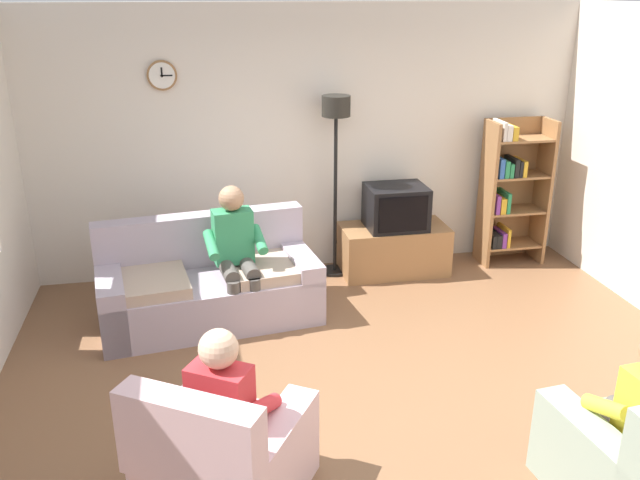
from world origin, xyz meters
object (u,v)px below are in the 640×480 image
(bookshelf, at_px, (510,189))
(armchair_near_bookshelf, at_px, (639,462))
(person_on_couch, at_px, (236,249))
(person_in_left_armchair, at_px, (230,404))
(couch, at_px, (209,287))
(tv, at_px, (396,207))
(armchair_near_window, at_px, (225,459))
(tv_stand, at_px, (393,249))
(floor_lamp, at_px, (336,137))
(person_in_right_armchair, at_px, (637,407))

(bookshelf, height_order, armchair_near_bookshelf, bookshelf)
(person_on_couch, distance_m, person_in_left_armchair, 2.17)
(couch, xyz_separation_m, tv, (1.94, 0.67, 0.41))
(bookshelf, bearing_deg, person_on_couch, -163.59)
(couch, xyz_separation_m, armchair_near_window, (-0.01, -2.34, -0.02))
(tv_stand, relative_size, floor_lamp, 0.59)
(tv, relative_size, person_in_left_armchair, 0.54)
(bookshelf, height_order, armchair_near_window, bookshelf)
(armchair_near_bookshelf, xyz_separation_m, person_in_right_armchair, (-0.01, 0.09, 0.32))
(couch, bearing_deg, armchair_near_window, -90.26)
(bookshelf, xyz_separation_m, armchair_near_window, (-3.24, -3.11, -0.52))
(couch, xyz_separation_m, floor_lamp, (1.33, 0.80, 1.14))
(tv_stand, height_order, floor_lamp, floor_lamp)
(person_in_left_armchair, bearing_deg, floor_lamp, 67.06)
(tv, xyz_separation_m, bookshelf, (1.29, 0.10, 0.08))
(person_on_couch, bearing_deg, person_in_right_armchair, -52.30)
(tv_stand, distance_m, floor_lamp, 1.35)
(couch, xyz_separation_m, tv_stand, (1.94, 0.70, -0.06))
(bookshelf, bearing_deg, couch, -166.61)
(couch, xyz_separation_m, person_in_right_armchair, (2.29, -2.75, 0.29))
(armchair_near_bookshelf, distance_m, person_on_couch, 3.44)
(bookshelf, bearing_deg, armchair_near_bookshelf, -104.51)
(tv, bearing_deg, tv_stand, 90.00)
(bookshelf, bearing_deg, person_in_left_armchair, -136.44)
(tv, bearing_deg, person_in_left_armchair, -122.93)
(couch, bearing_deg, tv, 19.10)
(bookshelf, xyz_separation_m, floor_lamp, (-1.90, 0.03, 0.64))
(tv_stand, xyz_separation_m, person_in_left_armchair, (-1.91, -2.97, 0.35))
(armchair_near_window, xyz_separation_m, armchair_near_bookshelf, (2.31, -0.49, 0.00))
(tv, distance_m, armchair_near_bookshelf, 3.56)
(couch, bearing_deg, person_in_right_armchair, -50.20)
(tv_stand, bearing_deg, person_on_couch, -154.52)
(armchair_near_window, height_order, armchair_near_bookshelf, same)
(armchair_near_window, distance_m, armchair_near_bookshelf, 2.36)
(person_in_left_armchair, bearing_deg, person_in_right_armchair, -12.02)
(person_on_couch, bearing_deg, tv, 24.80)
(tv, relative_size, armchair_near_window, 0.51)
(tv_stand, bearing_deg, person_in_right_armchair, -84.24)
(person_on_couch, bearing_deg, person_in_left_armchair, -95.62)
(person_on_couch, xyz_separation_m, person_in_left_armchair, (-0.21, -2.16, -0.09))
(couch, relative_size, bookshelf, 1.28)
(couch, distance_m, person_in_left_armchair, 2.29)
(tv_stand, distance_m, armchair_near_bookshelf, 3.55)
(person_on_couch, bearing_deg, armchair_near_window, -96.66)
(person_on_couch, bearing_deg, floor_lamp, 39.86)
(armchair_near_window, bearing_deg, person_in_left_armchair, 57.28)
(bookshelf, bearing_deg, tv, -175.72)
(floor_lamp, height_order, person_in_right_armchair, floor_lamp)
(couch, bearing_deg, tv_stand, 19.75)
(couch, bearing_deg, armchair_near_bookshelf, -50.98)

